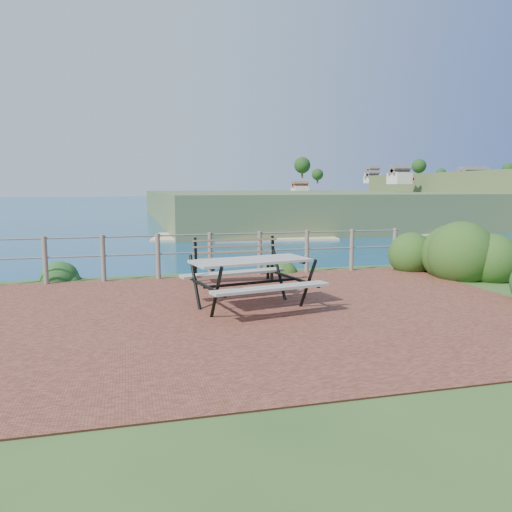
{
  "coord_description": "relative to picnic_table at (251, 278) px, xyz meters",
  "views": [
    {
      "loc": [
        -1.77,
        -7.63,
        2.01
      ],
      "look_at": [
        0.52,
        1.24,
        0.75
      ],
      "focal_mm": 35.0,
      "sensor_mm": 36.0,
      "label": 1
    }
  ],
  "objects": [
    {
      "name": "distant_bay",
      "position": [
        172.89,
        202.34,
        -2.04
      ],
      "size": [
        290.0,
        232.36,
        24.0
      ],
      "color": "#385128",
      "rests_on": "ground"
    },
    {
      "name": "shrub_lip_west",
      "position": [
        -3.4,
        3.85,
        -0.52
      ],
      "size": [
        0.81,
        0.81,
        0.56
      ],
      "primitive_type": "ellipsoid",
      "color": "#1E4C1C",
      "rests_on": "ground"
    },
    {
      "name": "shrub_right_front",
      "position": [
        5.26,
        1.58,
        -0.52
      ],
      "size": [
        1.5,
        1.5,
        2.12
      ],
      "primitive_type": "ellipsoid",
      "color": "#244816",
      "rests_on": "ground"
    },
    {
      "name": "safety_railing",
      "position": [
        -0.18,
        3.08,
        0.05
      ],
      "size": [
        9.4,
        0.1,
        1.0
      ],
      "color": "#6B5B4C",
      "rests_on": "ground"
    },
    {
      "name": "park_bench",
      "position": [
        0.19,
        2.34,
        0.13
      ],
      "size": [
        1.76,
        0.48,
        0.99
      ],
      "rotation": [
        0.0,
        0.0,
        -0.02
      ],
      "color": "brown",
      "rests_on": "ground"
    },
    {
      "name": "picnic_table",
      "position": [
        0.0,
        0.0,
        0.0
      ],
      "size": [
        2.04,
        1.65,
        0.81
      ],
      "rotation": [
        0.0,
        0.0,
        0.2
      ],
      "color": "gray",
      "rests_on": "ground"
    },
    {
      "name": "shrub_lip_east",
      "position": [
        1.64,
        3.54,
        -0.52
      ],
      "size": [
        0.74,
        0.74,
        0.47
      ],
      "primitive_type": "ellipsoid",
      "color": "#244816",
      "rests_on": "ground"
    },
    {
      "name": "ground",
      "position": [
        -0.18,
        -0.27,
        -0.52
      ],
      "size": [
        10.0,
        7.0,
        0.12
      ],
      "primitive_type": "cube",
      "color": "brown",
      "rests_on": "ground"
    },
    {
      "name": "ocean",
      "position": [
        -0.18,
        199.73,
        -0.52
      ],
      "size": [
        1200.0,
        1200.0,
        0.0
      ],
      "primitive_type": "plane",
      "color": "#155D7E",
      "rests_on": "ground"
    },
    {
      "name": "shrub_right_edge",
      "position": [
        5.01,
        2.83,
        -0.52
      ],
      "size": [
        1.23,
        1.23,
        1.76
      ],
      "primitive_type": "ellipsoid",
      "color": "#244816",
      "rests_on": "ground"
    }
  ]
}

